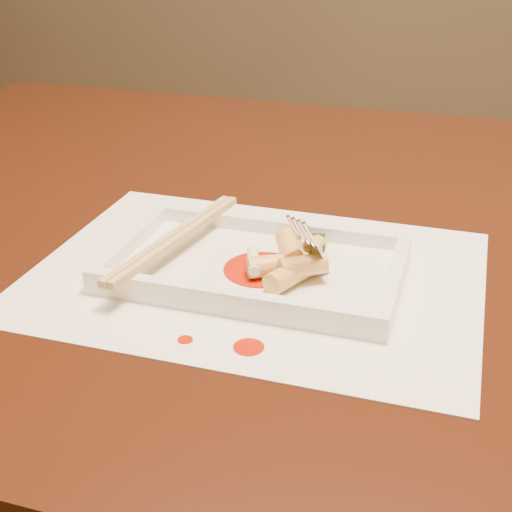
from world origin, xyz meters
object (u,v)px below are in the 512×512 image
(table, at_px, (342,302))
(chopstick_a, at_px, (171,237))
(plate_base, at_px, (256,270))
(placemat, at_px, (256,274))
(fork, at_px, (341,191))

(table, distance_m, chopstick_a, 0.24)
(table, xyz_separation_m, plate_base, (-0.06, -0.15, 0.11))
(placemat, height_order, chopstick_a, chopstick_a)
(table, xyz_separation_m, fork, (0.01, -0.13, 0.18))
(table, distance_m, fork, 0.23)
(placemat, height_order, plate_base, plate_base)
(placemat, relative_size, chopstick_a, 1.94)
(fork, bearing_deg, placemat, -165.58)
(table, relative_size, chopstick_a, 6.81)
(table, height_order, placemat, placemat)
(placemat, height_order, fork, fork)
(placemat, distance_m, plate_base, 0.00)
(table, relative_size, plate_base, 5.38)
(placemat, bearing_deg, plate_base, 0.00)
(plate_base, distance_m, fork, 0.11)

